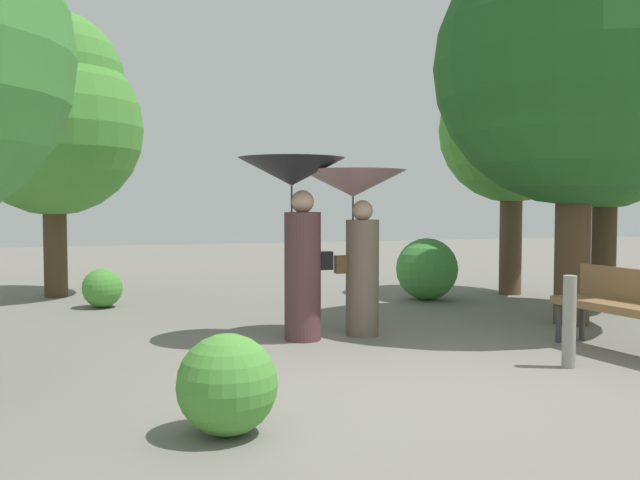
{
  "coord_description": "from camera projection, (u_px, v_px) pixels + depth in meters",
  "views": [
    {
      "loc": [
        -2.43,
        -5.04,
        1.49
      ],
      "look_at": [
        0.0,
        2.57,
        1.06
      ],
      "focal_mm": 38.4,
      "sensor_mm": 36.0,
      "label": 1
    }
  ],
  "objects": [
    {
      "name": "tree_near_right",
      "position": [
        512.0,
        116.0,
        11.09
      ],
      "size": [
        2.37,
        2.37,
        4.35
      ],
      "color": "brown",
      "rests_on": "ground"
    },
    {
      "name": "ground_plane",
      "position": [
        415.0,
        385.0,
        5.61
      ],
      "size": [
        40.0,
        40.0,
        0.0
      ],
      "primitive_type": "plane",
      "color": "slate"
    },
    {
      "name": "person_right",
      "position": [
        356.0,
        212.0,
        7.65
      ],
      "size": [
        1.19,
        1.19,
        1.86
      ],
      "rotation": [
        0.0,
        0.0,
        1.48
      ],
      "color": "#6B5B4C",
      "rests_on": "ground"
    },
    {
      "name": "tree_far_back",
      "position": [
        607.0,
        117.0,
        9.53
      ],
      "size": [
        2.16,
        2.16,
        4.03
      ],
      "color": "#42301E",
      "rests_on": "ground"
    },
    {
      "name": "park_bench",
      "position": [
        628.0,
        302.0,
        6.78
      ],
      "size": [
        0.68,
        1.55,
        0.83
      ],
      "rotation": [
        0.0,
        0.0,
        -1.44
      ],
      "color": "#38383D",
      "rests_on": "ground"
    },
    {
      "name": "path_marker_post",
      "position": [
        569.0,
        322.0,
        6.18
      ],
      "size": [
        0.12,
        0.12,
        0.84
      ],
      "primitive_type": "cylinder",
      "color": "gray",
      "rests_on": "ground"
    },
    {
      "name": "tree_mid_right",
      "position": [
        577.0,
        41.0,
        8.24
      ],
      "size": [
        3.43,
        3.43,
        5.39
      ],
      "color": "#4C3823",
      "rests_on": "ground"
    },
    {
      "name": "tree_near_left",
      "position": [
        53.0,
        113.0,
        10.75
      ],
      "size": [
        2.79,
        2.79,
        4.52
      ],
      "color": "#4C3823",
      "rests_on": "ground"
    },
    {
      "name": "bush_behind_bench",
      "position": [
        427.0,
        269.0,
        10.54
      ],
      "size": [
        0.95,
        0.95,
        0.95
      ],
      "primitive_type": "sphere",
      "color": "#428C3D",
      "rests_on": "ground"
    },
    {
      "name": "person_left",
      "position": [
        296.0,
        210.0,
        7.38
      ],
      "size": [
        1.15,
        1.15,
        1.98
      ],
      "rotation": [
        0.0,
        0.0,
        1.48
      ],
      "color": "#563338",
      "rests_on": "ground"
    },
    {
      "name": "bush_path_right",
      "position": [
        227.0,
        384.0,
        4.39
      ],
      "size": [
        0.66,
        0.66,
        0.66
      ],
      "primitive_type": "sphere",
      "color": "#4C9338",
      "rests_on": "ground"
    },
    {
      "name": "bush_path_left",
      "position": [
        102.0,
        288.0,
        9.76
      ],
      "size": [
        0.56,
        0.56,
        0.56
      ],
      "primitive_type": "sphere",
      "color": "#4C9338",
      "rests_on": "ground"
    }
  ]
}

